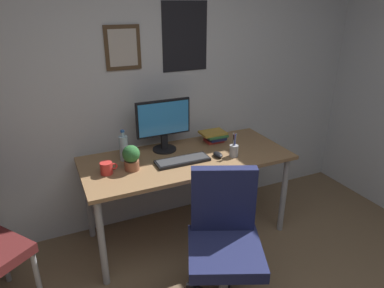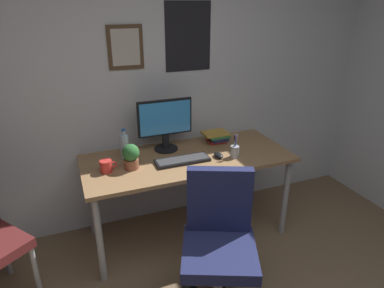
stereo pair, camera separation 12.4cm
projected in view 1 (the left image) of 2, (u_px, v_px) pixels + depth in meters
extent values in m
cube|color=silver|center=(147.00, 80.00, 2.89)|extent=(4.40, 0.08, 2.60)
cube|color=#4C3823|center=(123.00, 48.00, 2.67)|extent=(0.28, 0.02, 0.34)
cube|color=beige|center=(123.00, 48.00, 2.66)|extent=(0.22, 0.00, 0.28)
cube|color=black|center=(185.00, 37.00, 2.84)|extent=(0.40, 0.01, 0.56)
cube|color=#936D47|center=(187.00, 158.00, 2.80)|extent=(1.68, 0.73, 0.03)
cylinder|color=#9EA0A5|center=(102.00, 243.00, 2.39)|extent=(0.05, 0.05, 0.71)
cylinder|color=#9EA0A5|center=(283.00, 195.00, 2.98)|extent=(0.05, 0.05, 0.71)
cylinder|color=#9EA0A5|center=(88.00, 200.00, 2.90)|extent=(0.05, 0.05, 0.71)
cylinder|color=#9EA0A5|center=(245.00, 167.00, 3.49)|extent=(0.05, 0.05, 0.71)
cube|color=#1E234C|center=(225.00, 252.00, 2.15)|extent=(0.60, 0.60, 0.08)
cube|color=#1E234C|center=(223.00, 199.00, 2.24)|extent=(0.41, 0.23, 0.45)
cylinder|color=#9EA0A5|center=(224.00, 283.00, 2.25)|extent=(0.08, 0.08, 0.42)
cube|color=black|center=(227.00, 287.00, 2.44)|extent=(0.21, 0.24, 0.03)
cylinder|color=black|center=(231.00, 275.00, 2.57)|extent=(0.05, 0.05, 0.04)
cylinder|color=black|center=(189.00, 286.00, 2.47)|extent=(0.05, 0.05, 0.04)
cylinder|color=#9EA0A5|center=(37.00, 277.00, 2.31)|extent=(0.05, 0.05, 0.41)
cylinder|color=#9EA0A5|center=(4.00, 259.00, 2.47)|extent=(0.05, 0.05, 0.41)
cylinder|color=black|center=(165.00, 149.00, 2.91)|extent=(0.20, 0.20, 0.01)
cube|color=black|center=(164.00, 142.00, 2.89)|extent=(0.05, 0.04, 0.12)
cube|color=black|center=(163.00, 118.00, 2.81)|extent=(0.46, 0.02, 0.30)
cube|color=#338CD8|center=(164.00, 119.00, 2.80)|extent=(0.43, 0.00, 0.27)
cube|color=black|center=(183.00, 161.00, 2.70)|extent=(0.43, 0.15, 0.02)
cube|color=#38383A|center=(183.00, 159.00, 2.69)|extent=(0.41, 0.13, 0.00)
ellipsoid|color=black|center=(218.00, 155.00, 2.78)|extent=(0.06, 0.11, 0.04)
cylinder|color=silver|center=(124.00, 148.00, 2.70)|extent=(0.07, 0.07, 0.20)
cylinder|color=silver|center=(123.00, 134.00, 2.65)|extent=(0.03, 0.03, 0.04)
cylinder|color=#2659B2|center=(122.00, 131.00, 2.64)|extent=(0.03, 0.03, 0.01)
cylinder|color=red|center=(106.00, 168.00, 2.50)|extent=(0.09, 0.09, 0.09)
torus|color=red|center=(114.00, 166.00, 2.52)|extent=(0.05, 0.01, 0.05)
cylinder|color=brown|center=(132.00, 165.00, 2.56)|extent=(0.11, 0.11, 0.07)
sphere|color=#2D6B33|center=(131.00, 154.00, 2.53)|extent=(0.13, 0.13, 0.13)
ellipsoid|color=#287A38|center=(126.00, 151.00, 2.53)|extent=(0.07, 0.08, 0.02)
ellipsoid|color=#287A38|center=(134.00, 152.00, 2.56)|extent=(0.07, 0.08, 0.02)
ellipsoid|color=#287A38|center=(129.00, 156.00, 2.49)|extent=(0.08, 0.07, 0.02)
cylinder|color=#9EA0A5|center=(234.00, 151.00, 2.78)|extent=(0.07, 0.07, 0.09)
cylinder|color=#263FBF|center=(235.00, 142.00, 2.75)|extent=(0.01, 0.01, 0.13)
cylinder|color=red|center=(234.00, 142.00, 2.75)|extent=(0.01, 0.01, 0.13)
cylinder|color=black|center=(233.00, 142.00, 2.75)|extent=(0.01, 0.01, 0.13)
cylinder|color=#9EA0A5|center=(235.00, 141.00, 2.76)|extent=(0.01, 0.03, 0.14)
cylinder|color=#9EA0A5|center=(234.00, 141.00, 2.75)|extent=(0.01, 0.02, 0.14)
cube|color=#B22D28|center=(214.00, 140.00, 3.09)|extent=(0.15, 0.12, 0.03)
cube|color=navy|center=(215.00, 137.00, 3.08)|extent=(0.15, 0.16, 0.03)
cube|color=#33723F|center=(215.00, 135.00, 3.06)|extent=(0.18, 0.17, 0.02)
cube|color=gold|center=(213.00, 133.00, 3.05)|extent=(0.22, 0.16, 0.02)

